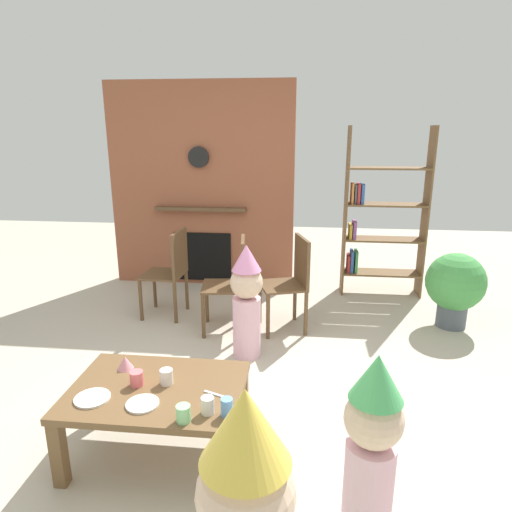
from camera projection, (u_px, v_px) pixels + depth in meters
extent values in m
plane|color=#BCB29E|center=(229.00, 406.00, 3.11)|extent=(12.00, 12.00, 0.00)
cube|color=#935138|center=(202.00, 186.00, 5.34)|extent=(2.20, 0.18, 2.40)
cube|color=black|center=(203.00, 257.00, 5.48)|extent=(0.70, 0.02, 0.60)
cube|color=brown|center=(200.00, 209.00, 5.28)|extent=(1.10, 0.10, 0.04)
cylinder|color=black|center=(198.00, 157.00, 5.13)|extent=(0.24, 0.04, 0.24)
cube|color=brown|center=(345.00, 213.00, 5.05)|extent=(0.02, 0.28, 1.90)
cube|color=brown|center=(425.00, 214.00, 4.96)|extent=(0.02, 0.28, 1.90)
cube|color=brown|center=(380.00, 273.00, 5.19)|extent=(0.86, 0.28, 0.02)
cube|color=brown|center=(383.00, 239.00, 5.08)|extent=(0.86, 0.28, 0.02)
cube|color=brown|center=(386.00, 204.00, 4.97)|extent=(0.86, 0.28, 0.02)
cube|color=brown|center=(389.00, 168.00, 4.87)|extent=(0.86, 0.28, 0.02)
cube|color=#B23333|center=(348.00, 263.00, 5.20)|extent=(0.03, 0.20, 0.20)
cube|color=#3359A5|center=(351.00, 261.00, 5.19)|extent=(0.03, 0.20, 0.25)
cube|color=#3F8C4C|center=(356.00, 261.00, 5.19)|extent=(0.03, 0.20, 0.25)
cube|color=gold|center=(350.00, 231.00, 5.10)|extent=(0.03, 0.20, 0.16)
cube|color=#8C4C99|center=(354.00, 229.00, 5.09)|extent=(0.04, 0.20, 0.20)
cube|color=#D87F3F|center=(352.00, 193.00, 4.98)|extent=(0.02, 0.20, 0.23)
cube|color=#4C4C51|center=(355.00, 194.00, 4.98)|extent=(0.02, 0.20, 0.21)
cube|color=#B23333|center=(358.00, 193.00, 4.97)|extent=(0.03, 0.20, 0.22)
cube|color=#3359A5|center=(362.00, 194.00, 4.97)|extent=(0.03, 0.20, 0.22)
cube|color=brown|center=(157.00, 390.00, 2.56)|extent=(0.99, 0.70, 0.04)
cube|color=brown|center=(59.00, 453.00, 2.37)|extent=(0.07, 0.07, 0.40)
cube|color=brown|center=(226.00, 466.00, 2.28)|extent=(0.07, 0.07, 0.40)
cube|color=brown|center=(108.00, 389.00, 2.96)|extent=(0.07, 0.07, 0.40)
cube|color=brown|center=(242.00, 397.00, 2.87)|extent=(0.07, 0.07, 0.40)
cylinder|color=silver|center=(166.00, 377.00, 2.58)|extent=(0.07, 0.07, 0.09)
cylinder|color=#669EE0|center=(227.00, 407.00, 2.29)|extent=(0.06, 0.06, 0.10)
cylinder|color=#8CD18C|center=(183.00, 414.00, 2.24)|extent=(0.07, 0.07, 0.09)
cylinder|color=#E5666B|center=(137.00, 378.00, 2.56)|extent=(0.08, 0.08, 0.09)
cylinder|color=silver|center=(208.00, 405.00, 2.31)|extent=(0.07, 0.07, 0.09)
cylinder|color=white|center=(142.00, 404.00, 2.39)|extent=(0.18, 0.18, 0.01)
cylinder|color=white|center=(92.00, 398.00, 2.44)|extent=(0.19, 0.19, 0.01)
cone|color=pink|center=(125.00, 363.00, 2.74)|extent=(0.10, 0.10, 0.08)
cube|color=silver|center=(216.00, 394.00, 2.48)|extent=(0.15, 0.07, 0.01)
sphere|color=beige|center=(246.00, 494.00, 1.38)|extent=(0.32, 0.32, 0.32)
cone|color=#F2D14C|center=(245.00, 426.00, 1.31)|extent=(0.28, 0.28, 0.25)
cylinder|color=#EAB2C6|center=(368.00, 491.00, 2.05)|extent=(0.23, 0.23, 0.51)
sphere|color=beige|center=(374.00, 419.00, 1.95)|extent=(0.26, 0.26, 0.26)
cone|color=#4CB766|center=(377.00, 377.00, 1.89)|extent=(0.24, 0.24, 0.21)
cylinder|color=#EAB2C6|center=(247.00, 327.00, 3.74)|extent=(0.23, 0.23, 0.52)
sphere|color=beige|center=(247.00, 282.00, 3.63)|extent=(0.27, 0.27, 0.27)
cone|color=pink|center=(246.00, 258.00, 3.57)|extent=(0.24, 0.24, 0.22)
cube|color=brown|center=(163.00, 274.00, 4.52)|extent=(0.42, 0.42, 0.02)
cube|color=brown|center=(180.00, 253.00, 4.43)|extent=(0.06, 0.40, 0.45)
cylinder|color=brown|center=(155.00, 288.00, 4.78)|extent=(0.04, 0.04, 0.43)
cylinder|color=brown|center=(141.00, 300.00, 4.44)|extent=(0.04, 0.04, 0.43)
cylinder|color=brown|center=(187.00, 290.00, 4.73)|extent=(0.04, 0.04, 0.43)
cylinder|color=brown|center=(175.00, 303.00, 4.39)|extent=(0.04, 0.04, 0.43)
cube|color=brown|center=(224.00, 286.00, 4.18)|extent=(0.45, 0.45, 0.02)
cube|color=brown|center=(243.00, 262.00, 4.12)|extent=(0.08, 0.40, 0.45)
cylinder|color=brown|center=(207.00, 302.00, 4.41)|extent=(0.04, 0.04, 0.43)
cylinder|color=brown|center=(203.00, 316.00, 4.07)|extent=(0.04, 0.04, 0.43)
cylinder|color=brown|center=(243.00, 301.00, 4.42)|extent=(0.04, 0.04, 0.43)
cylinder|color=brown|center=(243.00, 316.00, 4.07)|extent=(0.04, 0.04, 0.43)
cube|color=brown|center=(282.00, 286.00, 4.20)|extent=(0.50, 0.50, 0.02)
cube|color=brown|center=(302.00, 261.00, 4.17)|extent=(0.15, 0.39, 0.45)
cylinder|color=brown|center=(260.00, 302.00, 4.39)|extent=(0.04, 0.04, 0.43)
cylinder|color=brown|center=(268.00, 317.00, 4.05)|extent=(0.04, 0.04, 0.43)
cylinder|color=brown|center=(295.00, 300.00, 4.46)|extent=(0.04, 0.04, 0.43)
cylinder|color=brown|center=(306.00, 314.00, 4.12)|extent=(0.04, 0.04, 0.43)
cylinder|color=#4C5660|center=(451.00, 315.00, 4.35)|extent=(0.28, 0.28, 0.22)
sphere|color=#469D4A|center=(456.00, 282.00, 4.25)|extent=(0.55, 0.55, 0.55)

